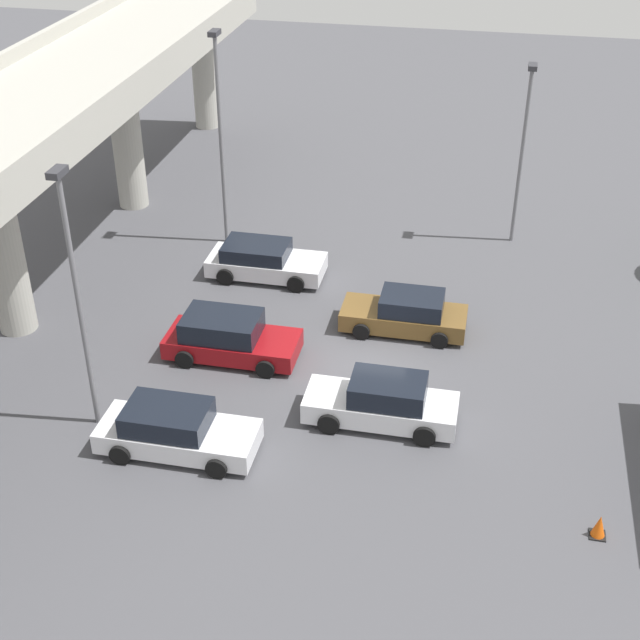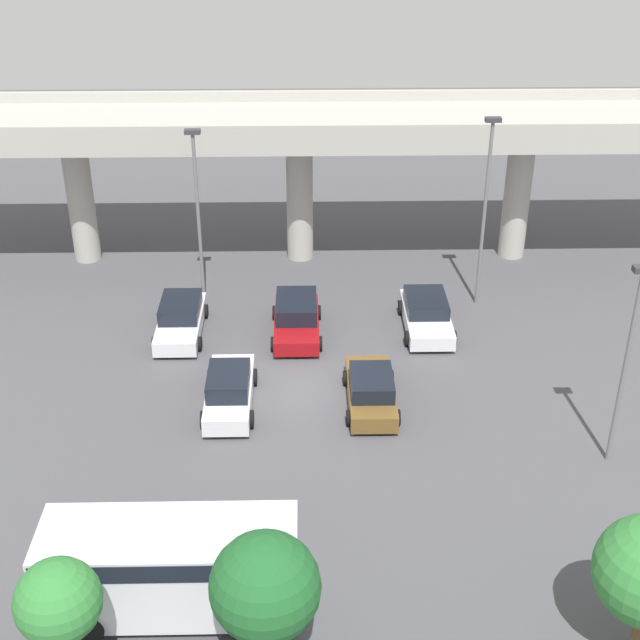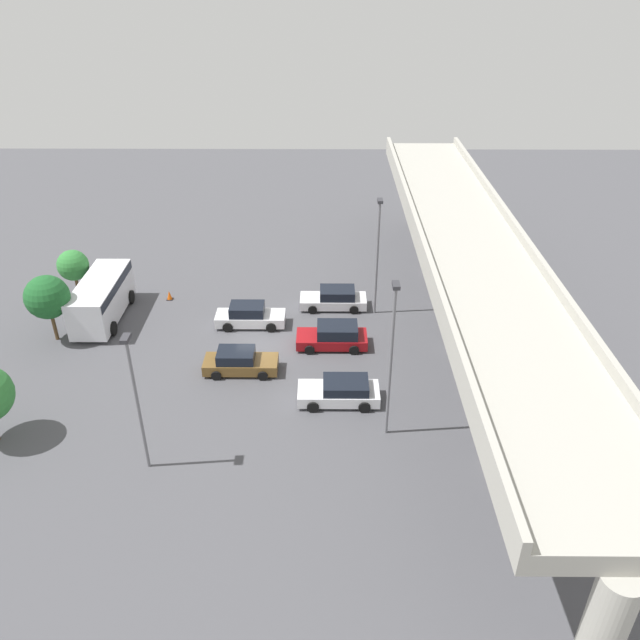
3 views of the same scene
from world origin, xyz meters
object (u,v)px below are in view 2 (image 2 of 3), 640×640
parked_car_4 (426,314)px  lamp_post_near_aisle (486,200)px  parked_car_3 (371,390)px  lamp_post_by_overpass (628,351)px  parked_car_0 (181,319)px  parked_car_2 (297,318)px  tree_front_left (58,602)px  shuttle_bus (170,563)px  lamp_post_mid_lot (198,206)px  parked_car_1 (229,390)px  traffic_cone (104,509)px

parked_car_4 → lamp_post_near_aisle: size_ratio=0.52×
parked_car_3 → lamp_post_by_overpass: (8.31, -3.63, 3.84)m
parked_car_0 → parked_car_2: size_ratio=1.04×
lamp_post_by_overpass → tree_front_left: 19.53m
parked_car_0 → shuttle_bus: size_ratio=0.66×
parked_car_4 → tree_front_left: bearing=-31.7°
lamp_post_mid_lot → tree_front_left: bearing=-93.8°
parked_car_0 → parked_car_2: parked_car_2 is taller
lamp_post_mid_lot → tree_front_left: 21.84m
shuttle_bus → lamp_post_mid_lot: (-0.93, 19.16, 3.19)m
parked_car_0 → parked_car_2: bearing=88.7°
parked_car_1 → lamp_post_by_overpass: bearing=-104.8°
parked_car_1 → lamp_post_near_aisle: 14.77m
parked_car_0 → parked_car_3: parked_car_0 is taller
shuttle_bus → lamp_post_near_aisle: size_ratio=0.80×
parked_car_2 → lamp_post_near_aisle: bearing=107.6°
lamp_post_near_aisle → traffic_cone: (-14.91, -14.90, -4.89)m
parked_car_1 → parked_car_0: bearing=23.7°
shuttle_bus → parked_car_4: bearing=-119.7°
parked_car_0 → lamp_post_mid_lot: (0.76, 2.88, 4.24)m
lamp_post_by_overpass → traffic_cone: size_ratio=11.00×
parked_car_0 → lamp_post_mid_lot: lamp_post_mid_lot is taller
parked_car_1 → lamp_post_mid_lot: (-1.84, 8.78, 4.20)m
shuttle_bus → traffic_cone: 5.07m
parked_car_2 → parked_car_3: 6.52m
parked_car_2 → parked_car_4: parked_car_2 is taller
parked_car_3 → lamp_post_near_aisle: lamp_post_near_aisle is taller
parked_car_4 → shuttle_bus: shuttle_bus is taller
parked_car_2 → lamp_post_mid_lot: lamp_post_mid_lot is taller
parked_car_4 → lamp_post_near_aisle: (2.72, 2.40, 4.53)m
parked_car_3 → tree_front_left: tree_front_left is taller
parked_car_4 → lamp_post_mid_lot: lamp_post_mid_lot is taller
parked_car_0 → tree_front_left: bearing=-2.1°
parked_car_0 → parked_car_1: (2.59, -5.90, 0.03)m
shuttle_bus → parked_car_2: bearing=-102.3°
lamp_post_near_aisle → traffic_cone: size_ratio=12.91×
tree_front_left → parked_car_2: bearing=72.5°
parked_car_0 → traffic_cone: (-1.11, -12.29, -0.38)m
parked_car_1 → shuttle_bus: shuttle_bus is taller
lamp_post_by_overpass → parked_car_3: bearing=156.4°
parked_car_1 → tree_front_left: tree_front_left is taller
parked_car_4 → parked_car_3: bearing=-25.6°
parked_car_3 → parked_car_4: 6.81m
lamp_post_near_aisle → parked_car_1: bearing=-142.8°
lamp_post_near_aisle → lamp_post_mid_lot: bearing=178.8°
parked_car_1 → traffic_cone: size_ratio=6.81×
lamp_post_by_overpass → lamp_post_near_aisle: bearing=102.3°
parked_car_3 → parked_car_4: size_ratio=0.97×
parked_car_1 → parked_car_4: parked_car_1 is taller
parked_car_2 → lamp_post_mid_lot: size_ratio=0.54×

